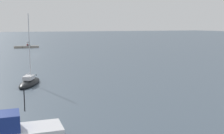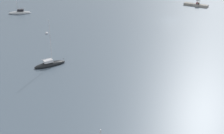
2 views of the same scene
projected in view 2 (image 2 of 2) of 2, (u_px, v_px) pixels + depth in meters
The scene contains 8 objects.
ground_plane at pixel (170, 20), 80.34m from camera, with size 500.00×500.00×0.00m, color #475666.
seawall_pier at pixel (196, 5), 94.11m from camera, with size 7.12×1.59×0.66m.
person_seated_brown_left at pixel (199, 4), 93.29m from camera, with size 0.40×0.61×0.73m.
person_seated_maroon_right at pixel (197, 3), 93.56m from camera, with size 0.40×0.61×0.73m.
umbrella_open_black at pixel (198, 0), 93.22m from camera, with size 1.28×1.28×1.28m.
sailboat_black_mid at pixel (50, 64), 54.39m from camera, with size 3.73×5.66×8.31m.
sailboat_grey_far at pixel (20, 13), 86.12m from camera, with size 5.50×5.16×8.22m.
mooring_buoy_near at pixel (47, 33), 70.34m from camera, with size 0.62×0.62×0.62m.
Camera 2 is at (-31.08, 73.19, 22.06)m, focal length 51.15 mm.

